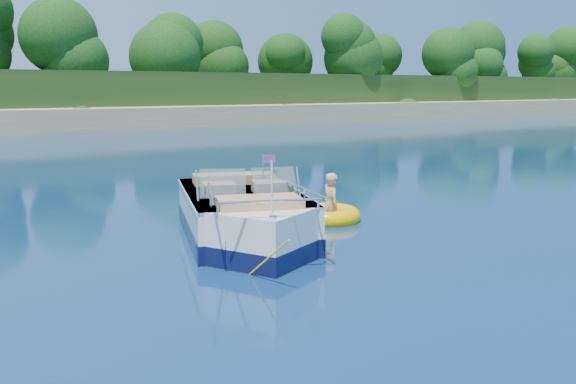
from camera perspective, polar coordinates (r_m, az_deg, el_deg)
name	(u,v)px	position (r m, az deg, el deg)	size (l,w,h in m)	color
ground	(277,298)	(8.94, -0.95, -9.40)	(160.00, 160.00, 0.00)	#092344
motorboat	(246,220)	(12.12, -3.76, -2.50)	(3.44, 5.79, 2.02)	white
tow_tube	(327,216)	(14.00, 3.48, -2.11)	(1.90, 1.90, 0.39)	#FFB900
boy	(330,220)	(14.01, 3.72, -2.52)	(0.53, 0.35, 1.44)	tan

